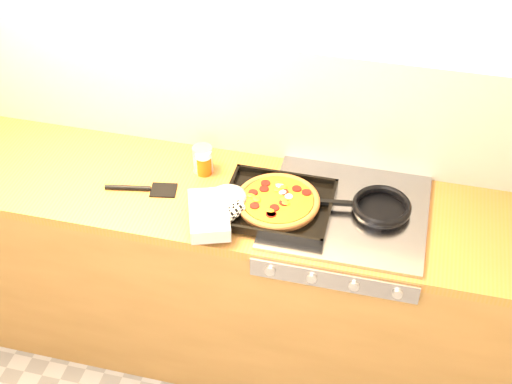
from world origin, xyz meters
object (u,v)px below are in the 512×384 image
(pizza_on_tray, at_px, (259,204))
(frying_pan, at_px, (380,207))
(juice_glass, at_px, (204,162))
(tomato_can, at_px, (203,159))

(pizza_on_tray, distance_m, frying_pan, 0.45)
(frying_pan, distance_m, juice_glass, 0.72)
(tomato_can, bearing_deg, frying_pan, -7.59)
(pizza_on_tray, height_order, tomato_can, tomato_can)
(pizza_on_tray, relative_size, juice_glass, 4.82)
(pizza_on_tray, xyz_separation_m, frying_pan, (0.44, 0.10, -0.01))
(pizza_on_tray, xyz_separation_m, tomato_can, (-0.28, 0.20, 0.01))
(frying_pan, height_order, juice_glass, juice_glass)
(tomato_can, xyz_separation_m, juice_glass, (0.01, -0.01, -0.00))
(frying_pan, bearing_deg, juice_glass, 173.40)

